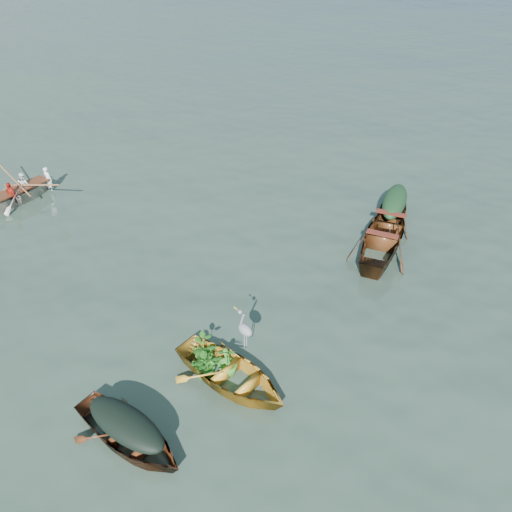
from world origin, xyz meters
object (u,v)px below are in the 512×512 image
Objects in this scene: open_wooden_boat at (383,246)px; dark_covered_boat at (130,442)px; heron at (245,335)px; rowed_boat at (21,201)px; yellow_dinghy at (231,383)px; green_tarp_boat at (391,220)px.

dark_covered_boat is at bearing 70.82° from open_wooden_boat.
heron reaches higher than open_wooden_boat.
dark_covered_boat is at bearing 155.33° from rowed_boat.
heron reaches higher than dark_covered_boat.
dark_covered_boat is at bearing 170.47° from heron.
dark_covered_boat is at bearing 167.00° from yellow_dinghy.
heron is at bearing 170.33° from rowed_boat.
rowed_boat is (1.67, 10.86, 0.00)m from dark_covered_boat.
dark_covered_boat is (-2.32, 0.07, 0.00)m from yellow_dinghy.
heron is (-7.49, -1.85, 0.93)m from green_tarp_boat.
open_wooden_boat reaches higher than green_tarp_boat.
dark_covered_boat is 0.86× the size of rowed_boat.
green_tarp_boat is 1.06× the size of rowed_boat.
rowed_boat is at bearing 82.27° from yellow_dinghy.
heron reaches higher than green_tarp_boat.
rowed_boat is at bearing 85.12° from heron.
green_tarp_boat is at bearing 2.69° from heron.
heron is at bearing 5.19° from yellow_dinghy.
yellow_dinghy is 0.66× the size of open_wooden_boat.
green_tarp_boat is 4.48× the size of heron.
yellow_dinghy is at bearing 74.87° from green_tarp_boat.
green_tarp_boat is at bearing -151.81° from rowed_boat.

